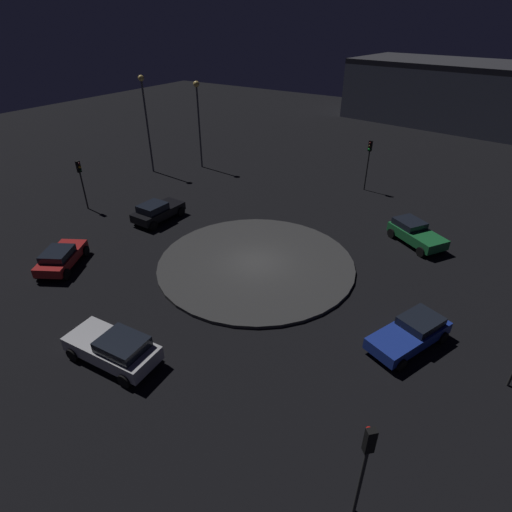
% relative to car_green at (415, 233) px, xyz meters
% --- Properties ---
extents(ground_plane, '(118.22, 118.22, 0.00)m').
position_rel_car_green_xyz_m(ground_plane, '(7.73, 8.54, -0.76)').
color(ground_plane, black).
extents(roundabout_island, '(12.60, 12.60, 0.20)m').
position_rel_car_green_xyz_m(roundabout_island, '(7.73, 8.54, -0.66)').
color(roundabout_island, '#383838').
rests_on(roundabout_island, ground_plane).
extents(car_green, '(4.42, 3.76, 1.44)m').
position_rel_car_green_xyz_m(car_green, '(0.00, 0.00, 0.00)').
color(car_green, '#1E7238').
rests_on(car_green, ground_plane).
extents(car_blue, '(3.29, 4.75, 1.32)m').
position_rel_car_green_xyz_m(car_blue, '(-2.55, 10.53, -0.07)').
color(car_blue, '#1E38A5').
rests_on(car_blue, ground_plane).
extents(car_black, '(2.11, 4.17, 1.51)m').
position_rel_car_green_xyz_m(car_black, '(17.69, 7.30, 0.03)').
color(car_black, black).
rests_on(car_black, ground_plane).
extents(car_silver, '(4.65, 2.42, 1.54)m').
position_rel_car_green_xyz_m(car_silver, '(8.55, 19.17, 0.03)').
color(car_silver, silver).
rests_on(car_silver, ground_plane).
extents(car_red, '(3.47, 4.27, 1.36)m').
position_rel_car_green_xyz_m(car_red, '(17.87, 15.55, -0.03)').
color(car_red, red).
rests_on(car_red, ground_plane).
extents(traffic_light_east, '(0.36, 0.30, 4.03)m').
position_rel_car_green_xyz_m(traffic_light_east, '(24.16, 8.88, 2.11)').
color(traffic_light_east, '#2D2D2D').
rests_on(traffic_light_east, ground_plane).
extents(traffic_light_northwest, '(0.39, 0.39, 4.15)m').
position_rel_car_green_xyz_m(traffic_light_northwest, '(-3.24, 19.45, 2.19)').
color(traffic_light_northwest, '#2D2D2D').
rests_on(traffic_light_northwest, ground_plane).
extents(traffic_light_south, '(0.32, 0.37, 4.49)m').
position_rel_car_green_xyz_m(traffic_light_south, '(6.50, -7.65, 2.42)').
color(traffic_light_south, '#2D2D2D').
rests_on(traffic_light_south, ground_plane).
extents(streetlamp_southeast, '(0.55, 0.55, 9.10)m').
position_rel_car_green_xyz_m(streetlamp_southeast, '(26.29, -0.66, 5.23)').
color(streetlamp_southeast, '#4C4C51').
rests_on(streetlamp_southeast, ground_plane).
extents(streetlamp_southeast_near, '(0.58, 0.58, 8.41)m').
position_rel_car_green_xyz_m(streetlamp_southeast_near, '(23.07, -4.50, 5.01)').
color(streetlamp_southeast_near, '#4C4C51').
rests_on(streetlamp_southeast_near, ground_plane).
extents(store_building, '(32.34, 17.67, 8.20)m').
position_rel_car_green_xyz_m(store_building, '(4.32, -39.54, 3.34)').
color(store_building, '#8C939E').
rests_on(store_building, ground_plane).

